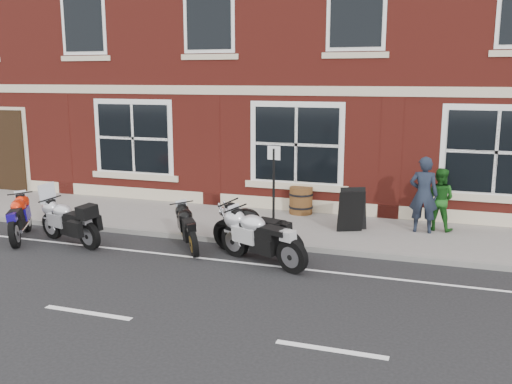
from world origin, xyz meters
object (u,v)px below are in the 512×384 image
Objects in this scene: moto_sport_red at (21,217)px; moto_sport_black at (190,226)px; parking_sign at (274,187)px; a_board_sign at (352,210)px; moto_naked_black at (256,229)px; pedestrian_right at (439,199)px; barrel_planter at (301,200)px; moto_sport_silver at (262,236)px; moto_touring_silver at (69,220)px; pedestrian_left at (424,195)px.

moto_sport_red is 1.11× the size of moto_sport_black.
parking_sign is (5.80, 1.33, 0.84)m from moto_sport_red.
moto_naked_black is at bearing -151.50° from a_board_sign.
moto_sport_red is at bearing -157.81° from parking_sign.
parking_sign is at bearing -17.75° from moto_sport_red.
pedestrian_right reaches higher than barrel_planter.
moto_naked_black reaches higher than moto_sport_black.
pedestrian_right is 4.15m from parking_sign.
barrel_planter is (5.74, 4.08, -0.04)m from moto_sport_red.
a_board_sign is at bearing 33.80° from pedestrian_right.
moto_sport_black is 3.92m from a_board_sign.
moto_sport_silver is at bearing 58.47° from pedestrian_right.
moto_sport_black is at bearing 97.80° from moto_sport_silver.
a_board_sign is at bearing -18.83° from moto_naked_black.
moto_sport_red is 2.51× the size of barrel_planter.
parking_sign is at bearing 44.63° from pedestrian_right.
pedestrian_left is (7.64, 3.14, 0.48)m from moto_touring_silver.
moto_touring_silver is at bearing -28.94° from moto_sport_red.
barrel_planter is (1.67, 3.47, -0.01)m from moto_sport_black.
moto_naked_black is 4.73m from pedestrian_right.
barrel_planter is (-3.20, 0.90, -0.55)m from pedestrian_left.
pedestrian_left is 3.66m from parking_sign.
moto_sport_black is 0.74× the size of moto_naked_black.
moto_sport_black is at bearing 104.08° from moto_naked_black.
moto_touring_silver is 4.38m from moto_naked_black.
moto_sport_black is at bearing -59.38° from moto_touring_silver.
moto_sport_silver is (1.87, -0.55, 0.09)m from moto_sport_black.
moto_sport_red is 5.69m from moto_naked_black.
moto_touring_silver is at bearing -154.71° from parking_sign.
moto_sport_black is 5.54m from pedestrian_left.
barrel_planter is at bearing 4.75° from moto_sport_red.
moto_sport_red is 9.50m from pedestrian_left.
pedestrian_left is 2.51× the size of barrel_planter.
moto_sport_black is (4.07, 0.60, -0.03)m from moto_sport_red.
a_board_sign is 1.41× the size of barrel_planter.
pedestrian_left is at bearing 55.82° from pedestrian_right.
moto_sport_black is at bearing -22.20° from moto_sport_red.
moto_sport_black is 0.77× the size of parking_sign.
pedestrian_left is at bearing -32.96° from moto_naked_black.
pedestrian_right is (5.23, 2.90, 0.38)m from moto_sport_black.
a_board_sign is 0.48× the size of parking_sign.
pedestrian_right reaches higher than moto_sport_black.
parking_sign is at bearing 8.43° from moto_naked_black.
moto_touring_silver reaches higher than moto_sport_silver.
moto_sport_red is 1.20× the size of pedestrian_right.
parking_sign reaches higher than moto_sport_black.
moto_touring_silver is 0.94× the size of moto_sport_silver.
moto_sport_black is (2.76, 0.56, -0.05)m from moto_touring_silver.
a_board_sign is at bearing -10.09° from moto_sport_red.
parking_sign is (-3.50, -2.18, 0.49)m from pedestrian_right.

